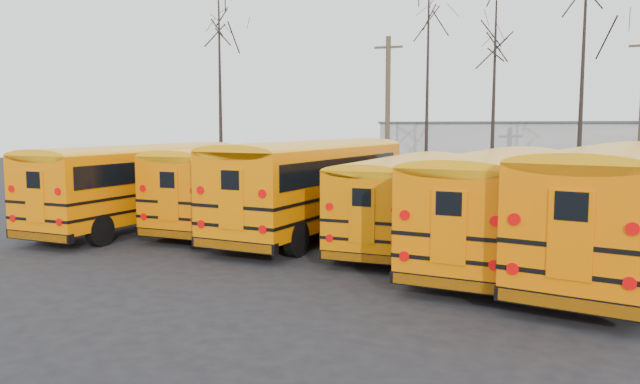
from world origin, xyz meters
The scene contains 14 objects.
ground centered at (0.00, 0.00, 0.00)m, with size 120.00×120.00×0.00m, color black.
fence centered at (0.00, 12.00, 1.00)m, with size 40.00×0.04×2.00m, color gray.
distant_building centered at (2.00, 32.00, 2.00)m, with size 22.00×8.00×4.00m, color beige.
bus_a centered at (-8.13, 2.52, 1.87)m, with size 3.29×11.52×3.19m.
bus_b centered at (-4.92, 4.69, 1.83)m, with size 3.40×11.34×3.13m.
bus_c centered at (-1.68, 4.31, 1.98)m, with size 3.02×12.16×3.39m.
bus_d centered at (1.76, 4.04, 1.70)m, with size 3.34×10.55×2.91m.
bus_e centered at (4.91, 2.79, 1.86)m, with size 2.74×11.42×3.18m.
bus_f centered at (7.97, 2.59, 2.00)m, with size 3.96×12.38×3.41m.
utility_pole_left centered at (-3.90, 16.58, 4.41)m, with size 1.52×0.36×8.59m.
tree_0 centered at (-14.56, 15.93, 5.69)m, with size 0.26×0.26×11.37m, color black.
tree_1 centered at (-2.00, 17.52, 6.07)m, with size 0.26×0.26×12.15m, color black.
tree_2 centered at (1.54, 17.52, 5.17)m, with size 0.26×0.26×10.34m, color black.
tree_3 centered at (6.03, 13.97, 5.86)m, with size 0.26×0.26×11.72m, color black.
Camera 1 is at (8.65, -15.17, 3.87)m, focal length 35.00 mm.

